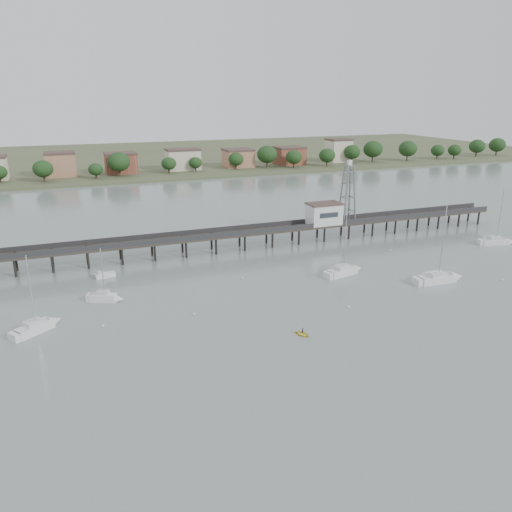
% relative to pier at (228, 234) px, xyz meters
% --- Properties ---
extents(ground_plane, '(500.00, 500.00, 0.00)m').
position_rel_pier_xyz_m(ground_plane, '(0.00, -60.00, -3.79)').
color(ground_plane, slate).
rests_on(ground_plane, ground).
extents(pier, '(150.00, 5.00, 5.50)m').
position_rel_pier_xyz_m(pier, '(0.00, 0.00, 0.00)').
color(pier, '#2D2823').
rests_on(pier, ground).
extents(pier_building, '(8.40, 5.40, 5.30)m').
position_rel_pier_xyz_m(pier_building, '(25.00, 0.00, 2.87)').
color(pier_building, silver).
rests_on(pier_building, ground).
extents(lattice_tower, '(3.20, 3.20, 15.50)m').
position_rel_pier_xyz_m(lattice_tower, '(31.50, 0.00, 7.31)').
color(lattice_tower, slate).
rests_on(lattice_tower, ground).
extents(sailboat_e, '(8.78, 4.79, 13.91)m').
position_rel_pier_xyz_m(sailboat_e, '(63.13, -19.21, -3.16)').
color(sailboat_e, silver).
rests_on(sailboat_e, ground).
extents(sailboat_d, '(10.18, 3.36, 16.45)m').
position_rel_pier_xyz_m(sailboat_d, '(33.11, -34.42, -3.17)').
color(sailboat_d, silver).
rests_on(sailboat_d, ground).
extents(sailboat_a, '(7.63, 6.54, 12.99)m').
position_rel_pier_xyz_m(sailboat_a, '(-39.91, -29.03, -3.15)').
color(sailboat_a, silver).
rests_on(sailboat_a, ground).
extents(sailboat_b, '(6.21, 4.14, 10.18)m').
position_rel_pier_xyz_m(sailboat_b, '(-29.21, -21.22, -3.13)').
color(sailboat_b, silver).
rests_on(sailboat_b, ground).
extents(sailboat_c, '(9.15, 4.48, 14.48)m').
position_rel_pier_xyz_m(sailboat_c, '(17.68, -23.95, -3.16)').
color(sailboat_c, silver).
rests_on(sailboat_c, ground).
extents(white_tender, '(4.01, 2.14, 1.48)m').
position_rel_pier_xyz_m(white_tender, '(-28.63, -8.54, -3.34)').
color(white_tender, silver).
rests_on(white_tender, ground).
extents(yellow_dinghy, '(1.79, 1.18, 2.43)m').
position_rel_pier_xyz_m(yellow_dinghy, '(-2.84, -45.28, -3.79)').
color(yellow_dinghy, yellow).
rests_on(yellow_dinghy, ground).
extents(dinghy_occupant, '(0.67, 1.03, 0.23)m').
position_rel_pier_xyz_m(dinghy_occupant, '(-2.84, -45.28, -3.79)').
color(dinghy_occupant, black).
rests_on(dinghy_occupant, ground).
extents(mooring_buoys, '(75.49, 25.57, 0.39)m').
position_rel_pier_xyz_m(mooring_buoys, '(6.35, -28.87, -3.71)').
color(mooring_buoys, beige).
rests_on(mooring_buoys, ground).
extents(far_shore, '(500.00, 170.00, 10.40)m').
position_rel_pier_xyz_m(far_shore, '(0.36, 179.58, -2.85)').
color(far_shore, '#475133').
rests_on(far_shore, ground).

